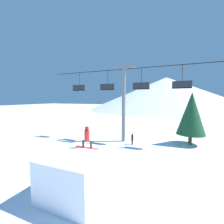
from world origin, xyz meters
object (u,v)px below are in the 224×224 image
snowboarder (87,137)px  distant_skier (132,139)px  snow_ramp (78,174)px  pine_tree_near (191,113)px

snowboarder → distant_skier: size_ratio=1.22×
snow_ramp → pine_tree_near: 13.65m
snow_ramp → pine_tree_near: pine_tree_near is taller
pine_tree_near → distant_skier: pine_tree_near is taller
snow_ramp → distant_skier: snow_ramp is taller
snow_ramp → snowboarder: snowboarder is taller
snow_ramp → distant_skier: size_ratio=2.66×
pine_tree_near → snow_ramp: bearing=-117.8°
snowboarder → pine_tree_near: 12.61m
snow_ramp → distant_skier: (0.43, 9.35, -0.41)m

